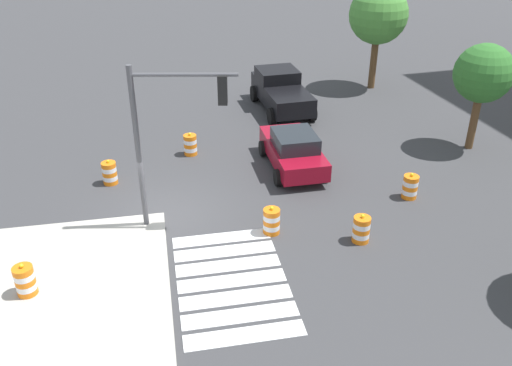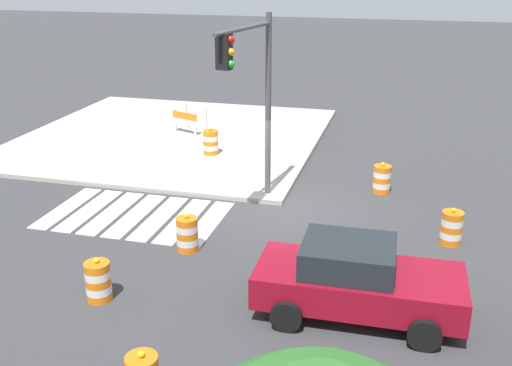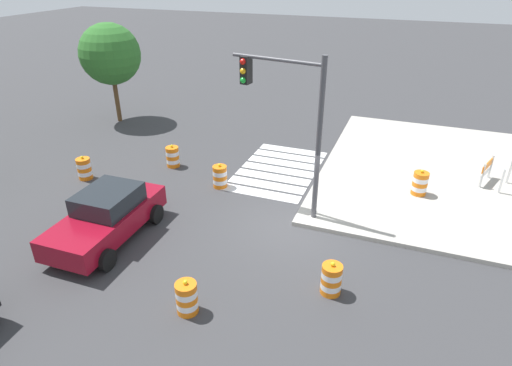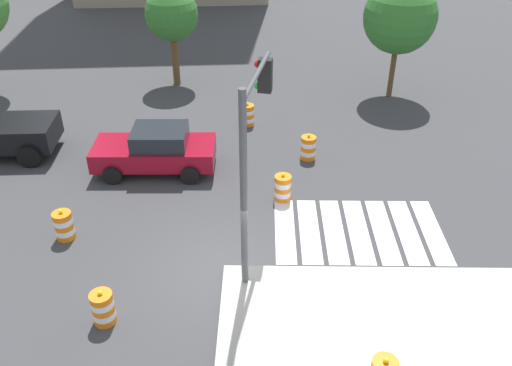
{
  "view_description": "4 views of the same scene",
  "coord_description": "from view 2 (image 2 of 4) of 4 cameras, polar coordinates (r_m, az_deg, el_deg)",
  "views": [
    {
      "loc": [
        16.53,
        0.1,
        10.25
      ],
      "look_at": [
        -0.39,
        3.38,
        0.77
      ],
      "focal_mm": 38.13,
      "sensor_mm": 36.0,
      "label": 1
    },
    {
      "loc": [
        -3.57,
        16.66,
        7.13
      ],
      "look_at": [
        0.66,
        0.6,
        0.9
      ],
      "focal_mm": 42.54,
      "sensor_mm": 36.0,
      "label": 2
    },
    {
      "loc": [
        -12.08,
        -3.26,
        8.12
      ],
      "look_at": [
        0.3,
        1.43,
        1.24
      ],
      "focal_mm": 30.29,
      "sensor_mm": 36.0,
      "label": 3
    },
    {
      "loc": [
        1.04,
        -11.19,
        10.06
      ],
      "look_at": [
        0.84,
        3.35,
        0.73
      ],
      "focal_mm": 37.39,
      "sensor_mm": 36.0,
      "label": 4
    }
  ],
  "objects": [
    {
      "name": "traffic_barrel_far_curb",
      "position": [
        19.76,
        11.75,
        0.36
      ],
      "size": [
        0.56,
        0.56,
        1.02
      ],
      "color": "orange",
      "rests_on": "ground"
    },
    {
      "name": "traffic_barrel_on_sidewalk",
      "position": [
        22.77,
        -4.28,
        3.84
      ],
      "size": [
        0.56,
        0.56,
        1.02
      ],
      "color": "orange",
      "rests_on": "sidewalk_corner"
    },
    {
      "name": "traffic_light_pole",
      "position": [
        17.02,
        -0.38,
        9.65
      ],
      "size": [
        0.79,
        3.25,
        5.5
      ],
      "color": "#4C4C51",
      "rests_on": "sidewalk_corner"
    },
    {
      "name": "sports_car",
      "position": [
        12.95,
        9.41,
        -8.94
      ],
      "size": [
        4.33,
        2.2,
        1.63
      ],
      "color": "maroon",
      "rests_on": "ground"
    },
    {
      "name": "construction_barricade",
      "position": [
        25.69,
        -6.47,
        5.98
      ],
      "size": [
        1.43,
        1.16,
        1.0
      ],
      "color": "silver",
      "rests_on": "sidewalk_corner"
    },
    {
      "name": "ground_plane",
      "position": [
        18.47,
        2.45,
        -2.18
      ],
      "size": [
        120.0,
        120.0,
        0.0
      ],
      "primitive_type": "plane",
      "color": "#38383A"
    },
    {
      "name": "traffic_barrel_crosswalk_end",
      "position": [
        15.68,
        -6.49,
        -4.79
      ],
      "size": [
        0.56,
        0.56,
        1.02
      ],
      "color": "orange",
      "rests_on": "ground"
    },
    {
      "name": "traffic_barrel_near_corner",
      "position": [
        13.89,
        -14.62,
        -8.92
      ],
      "size": [
        0.56,
        0.56,
        1.02
      ],
      "color": "orange",
      "rests_on": "ground"
    },
    {
      "name": "traffic_barrel_median_near",
      "position": [
        16.73,
        17.91,
        -4.03
      ],
      "size": [
        0.56,
        0.56,
        1.02
      ],
      "color": "orange",
      "rests_on": "ground"
    },
    {
      "name": "crosswalk_stripes",
      "position": [
        18.13,
        -11.26,
        -2.99
      ],
      "size": [
        5.1,
        3.2,
        0.02
      ],
      "color": "silver",
      "rests_on": "ground"
    },
    {
      "name": "sidewalk_corner",
      "position": [
        25.59,
        -7.85,
        4.35
      ],
      "size": [
        12.0,
        12.0,
        0.15
      ],
      "primitive_type": "cube",
      "color": "#ADA89E",
      "rests_on": "ground"
    }
  ]
}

